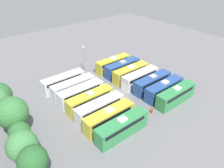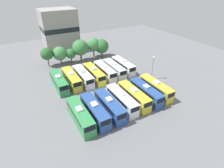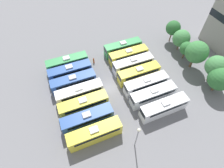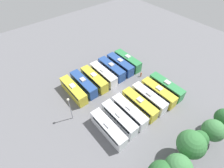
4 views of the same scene
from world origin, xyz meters
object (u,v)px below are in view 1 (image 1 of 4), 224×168
bus_12 (73,87)px  bus_13 (63,81)px  bus_0 (176,95)px  bus_7 (122,127)px  light_pole (84,54)px  bus_5 (122,68)px  bus_9 (100,108)px  worker_person (152,110)px  bus_10 (90,100)px  tree_1 (22,146)px  bus_11 (81,93)px  bus_6 (113,64)px  bus_2 (152,83)px  tree_0 (33,160)px  bus_8 (109,117)px  tree_3 (12,113)px  bus_3 (140,78)px  tree_2 (20,132)px  bus_1 (164,89)px  bus_4 (131,73)px

bus_12 → bus_13: size_ratio=1.00×
bus_0 → bus_7: (-0.11, 15.45, 0.00)m
bus_13 → light_pole: bearing=-64.0°
bus_5 → bus_9: bearing=124.1°
worker_person → bus_10: bearing=41.6°
worker_person → bus_0: bearing=-94.9°
bus_12 → tree_1: (-12.23, 15.59, 1.98)m
bus_9 → light_pole: 20.06m
light_pole → bus_11: bearing=143.2°
bus_0 → bus_13: size_ratio=1.00×
bus_0 → bus_11: 20.25m
bus_7 → bus_6: bearing=-36.4°
bus_2 → bus_7: (-6.77, 15.57, 0.00)m
bus_0 → bus_5: bearing=0.2°
bus_5 → light_pole: size_ratio=1.43×
tree_0 → tree_1: bearing=0.0°
light_pole → bus_5: bearing=-138.8°
bus_8 → tree_3: (8.23, 14.06, 3.15)m
bus_3 → bus_11: 15.11m
bus_8 → tree_2: bearing=71.8°
bus_11 → light_pole: size_ratio=1.43×
bus_0 → bus_5: same height
tree_2 → bus_1: bearing=-99.2°
bus_9 → bus_0: bearing=-113.6°
bus_7 → bus_10: same height
bus_2 → worker_person: bearing=131.9°
bus_12 → bus_13: same height
worker_person → bus_12: bearing=27.4°
tree_2 → bus_13: bearing=-49.4°
bus_1 → tree_1: tree_1 is taller
tree_2 → bus_7: bearing=-119.4°
bus_6 → bus_7: bearing=143.6°
bus_7 → bus_8: same height
bus_3 → bus_4: size_ratio=1.00×
bus_1 → bus_11: bearing=55.7°
bus_2 → bus_6: size_ratio=1.00×
bus_0 → light_pole: 25.71m
bus_13 → tree_1: size_ratio=1.68×
bus_4 → bus_11: size_ratio=1.00×
bus_5 → bus_8: bearing=131.3°
bus_13 → tree_2: tree_2 is taller
bus_11 → bus_13: 6.83m
bus_5 → tree_1: size_ratio=1.68×
bus_2 → bus_0: bearing=179.0°
bus_1 → bus_9: 15.64m
bus_6 → tree_0: (-19.96, 30.24, 2.66)m
bus_3 → bus_9: same height
tree_0 → tree_3: bearing=-5.5°
tree_2 → bus_8: bearing=-108.2°
bus_12 → bus_5: bearing=-89.3°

